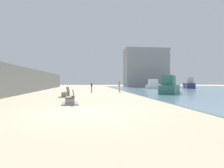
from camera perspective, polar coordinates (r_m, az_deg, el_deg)
name	(u,v)px	position (r m, az deg, el deg)	size (l,w,h in m)	color
ground_plane	(84,93)	(28.23, -7.79, -2.38)	(120.00, 120.00, 0.00)	#C6B793
seawall	(26,81)	(29.25, -22.65, 0.88)	(0.80, 64.00, 3.27)	gray
bench_near	(70,100)	(14.39, -11.44, -4.47)	(1.24, 2.17, 0.98)	gray
bench_far	(66,94)	(20.92, -12.62, -2.85)	(1.18, 2.14, 0.98)	gray
person_walking	(92,86)	(28.55, -5.67, -0.62)	(0.20, 0.53, 1.50)	#B22D33
person_standing	(119,86)	(29.33, 2.02, -0.52)	(0.32, 0.47, 1.55)	gold
boat_far_right	(170,87)	(26.96, 15.70, -0.72)	(4.96, 6.75, 5.63)	#337060
boat_outer	(189,84)	(48.74, 20.47, -0.04)	(4.26, 7.85, 2.38)	navy
boat_nearest	(154,85)	(44.39, 11.50, -0.29)	(5.24, 6.97, 1.95)	white
harbor_building	(146,68)	(58.73, 9.41, 4.42)	(12.00, 6.00, 10.61)	gray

